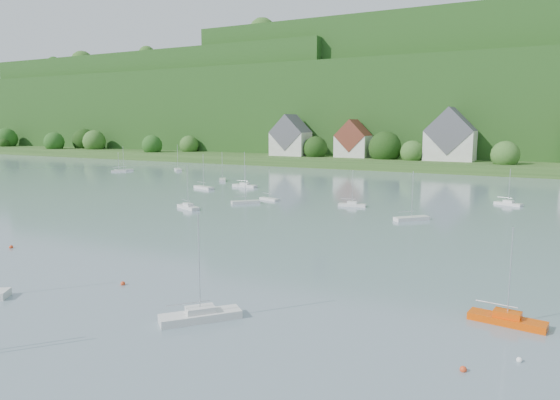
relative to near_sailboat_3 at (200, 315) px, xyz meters
The scene contains 12 objects.
far_shore_strip 162.56m from the near_sailboat_3, 94.28° to the left, with size 600.00×60.00×3.00m, color #2A4C1C.
forested_ridge 232.06m from the near_sailboat_3, 92.91° to the left, with size 620.00×181.22×69.89m.
village_building_0 163.77m from the near_sailboat_3, 114.24° to the left, with size 14.00×10.40×16.00m.
village_building_1 157.09m from the near_sailboat_3, 105.58° to the left, with size 12.00×9.36×14.00m.
village_building_2 150.59m from the near_sailboat_3, 92.72° to the left, with size 16.00×11.44×18.00m.
near_sailboat_3 is the anchor object (origin of this frame).
near_sailboat_5 24.31m from the near_sailboat_3, 26.12° to the left, with size 5.92×2.32×7.78m.
mooring_buoy_2 20.05m from the near_sailboat_3, ahead, with size 0.45×0.45×0.45m, color #DE451E.
mooring_buoy_3 12.86m from the near_sailboat_3, 162.43° to the left, with size 0.47×0.47×0.47m, color #DE451E.
mooring_buoy_4 23.46m from the near_sailboat_3, ahead, with size 0.40×0.40×0.40m, color white.
mooring_buoy_5 36.73m from the near_sailboat_3, 166.83° to the left, with size 0.50×0.50×0.50m, color #DE451E.
far_sailboat_cluster 78.06m from the near_sailboat_3, 94.53° to the left, with size 201.52×71.18×8.71m.
Camera 1 is at (36.34, 5.90, 15.72)m, focal length 33.16 mm.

